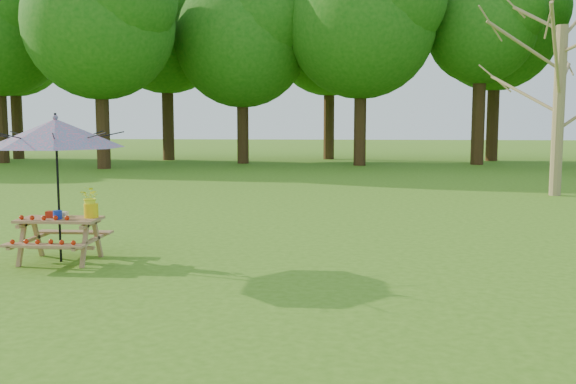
{
  "coord_description": "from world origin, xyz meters",
  "views": [
    {
      "loc": [
        4.69,
        -6.98,
        2.17
      ],
      "look_at": [
        3.97,
        2.29,
        1.1
      ],
      "focal_mm": 40.0,
      "sensor_mm": 36.0,
      "label": 1
    }
  ],
  "objects": [
    {
      "name": "produce_bins",
      "position": [
        0.45,
        2.32,
        0.72
      ],
      "size": [
        0.3,
        0.4,
        0.13
      ],
      "color": "#B7240E",
      "rests_on": "picnic_table"
    },
    {
      "name": "tomatoes_row",
      "position": [
        0.35,
        2.11,
        0.71
      ],
      "size": [
        0.77,
        0.13,
        0.07
      ],
      "primitive_type": null,
      "color": "red",
      "rests_on": "picnic_table"
    },
    {
      "name": "flower_bucket",
      "position": [
        0.96,
        2.39,
        0.92
      ],
      "size": [
        0.35,
        0.33,
        0.47
      ],
      "color": "yellow",
      "rests_on": "picnic_table"
    },
    {
      "name": "picnic_table",
      "position": [
        0.5,
        2.29,
        0.33
      ],
      "size": [
        1.2,
        1.32,
        0.67
      ],
      "color": "#A16F48",
      "rests_on": "ground"
    },
    {
      "name": "patio_umbrella",
      "position": [
        0.5,
        2.29,
        1.95
      ],
      "size": [
        2.62,
        2.62,
        2.25
      ],
      "color": "black",
      "rests_on": "ground"
    }
  ]
}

